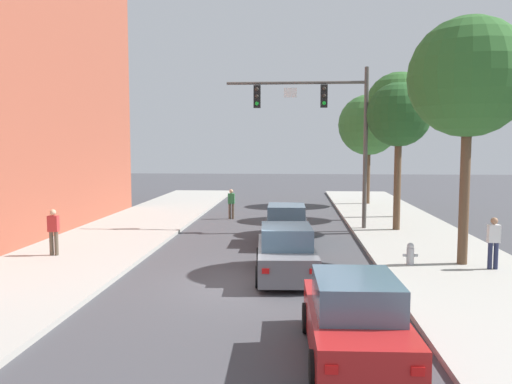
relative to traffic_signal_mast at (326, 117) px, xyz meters
name	(u,v)px	position (x,y,z in m)	size (l,w,h in m)	color
ground_plane	(249,285)	(-2.74, -9.94, -5.34)	(120.00, 120.00, 0.00)	#424247
sidewalk_left	(33,278)	(-9.24, -9.94, -5.27)	(5.00, 60.00, 0.15)	#A8A59E
sidewalk_right	(480,287)	(3.76, -9.94, -5.27)	(5.00, 60.00, 0.15)	#A8A59E
traffic_signal_mast	(326,117)	(0.00, 0.00, 0.00)	(6.61, 0.38, 7.50)	#514C47
car_lead_black	(286,226)	(-1.76, -3.27, -4.62)	(1.88, 4.26, 1.60)	black
car_following_grey	(286,254)	(-1.69, -8.90, -4.62)	(2.02, 4.33, 1.60)	slate
car_third_red	(354,321)	(-0.31, -14.97, -4.62)	(1.92, 4.28, 1.60)	#B21E1E
pedestrian_sidewalk_left_walker	(53,230)	(-9.94, -7.03, -4.28)	(0.36, 0.22, 1.64)	brown
pedestrian_crossing_road	(231,202)	(-4.89, 3.62, -4.43)	(0.36, 0.22, 1.64)	brown
pedestrian_sidewalk_right_walker	(494,240)	(4.79, -8.05, -4.28)	(0.36, 0.22, 1.64)	#232847
fire_hydrant	(410,254)	(2.34, -7.61, -4.84)	(0.48, 0.24, 0.72)	#B2B2B7
street_tree_nearest	(469,78)	(4.07, -7.37, 0.83)	(3.83, 3.83, 7.97)	brown
street_tree_second	(399,116)	(3.29, -0.37, 0.05)	(2.92, 2.92, 6.76)	brown
street_tree_third	(399,106)	(4.18, 4.12, 0.79)	(3.61, 3.61, 7.83)	brown
street_tree_farthest	(369,125)	(3.48, 10.63, 0.05)	(4.02, 4.02, 7.28)	brown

